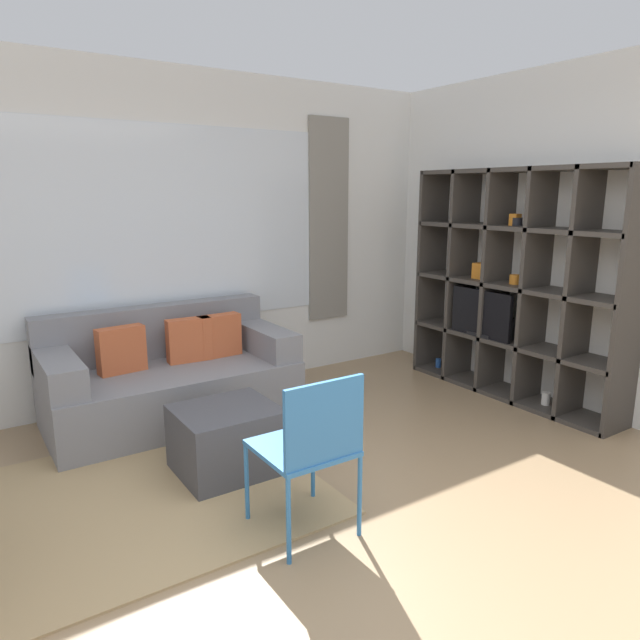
# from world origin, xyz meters

# --- Properties ---
(ground_plane) EXTENTS (16.00, 16.00, 0.00)m
(ground_plane) POSITION_xyz_m (0.00, 0.00, 0.00)
(ground_plane) COLOR #9E7F5B
(wall_back) EXTENTS (6.47, 0.11, 2.70)m
(wall_back) POSITION_xyz_m (0.00, 3.07, 1.36)
(wall_back) COLOR white
(wall_back) RESTS_ON ground_plane
(wall_right) EXTENTS (0.07, 4.24, 2.70)m
(wall_right) POSITION_xyz_m (2.67, 1.52, 1.35)
(wall_right) COLOR white
(wall_right) RESTS_ON ground_plane
(area_rug) EXTENTS (2.39, 1.69, 0.01)m
(area_rug) POSITION_xyz_m (-0.94, 1.50, 0.01)
(area_rug) COLOR tan
(area_rug) RESTS_ON ground_plane
(shelving_unit) EXTENTS (0.38, 1.98, 1.91)m
(shelving_unit) POSITION_xyz_m (2.47, 1.47, 0.95)
(shelving_unit) COLOR silver
(shelving_unit) RESTS_ON ground_plane
(couch_main) EXTENTS (1.82, 0.92, 0.84)m
(couch_main) POSITION_xyz_m (-0.16, 2.57, 0.31)
(couch_main) COLOR gray
(couch_main) RESTS_ON ground_plane
(ottoman) EXTENTS (0.60, 0.54, 0.42)m
(ottoman) POSITION_xyz_m (-0.17, 1.52, 0.21)
(ottoman) COLOR #47474C
(ottoman) RESTS_ON ground_plane
(folding_chair) EXTENTS (0.44, 0.46, 0.86)m
(folding_chair) POSITION_xyz_m (-0.10, 0.64, 0.52)
(folding_chair) COLOR #3375B7
(folding_chair) RESTS_ON ground_plane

